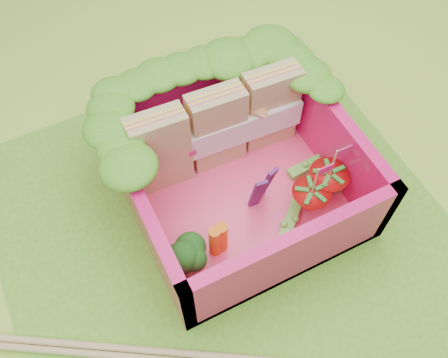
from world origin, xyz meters
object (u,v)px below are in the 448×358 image
at_px(sandwich_stack, 217,128).
at_px(chopsticks, 90,349).
at_px(broccoli, 185,257).
at_px(strawberry_left, 309,201).
at_px(bento_box, 238,171).
at_px(strawberry_right, 326,184).

height_order(sandwich_stack, chopsticks, sandwich_stack).
height_order(broccoli, strawberry_left, strawberry_left).
bearing_deg(broccoli, bento_box, 34.12).
bearing_deg(strawberry_left, bento_box, 133.87).
bearing_deg(strawberry_right, chopsticks, -171.56).
height_order(sandwich_stack, broccoli, sandwich_stack).
distance_m(strawberry_left, chopsticks, 1.49).
relative_size(strawberry_left, strawberry_right, 0.98).
relative_size(bento_box, chopsticks, 0.62).
height_order(sandwich_stack, strawberry_left, sandwich_stack).
xyz_separation_m(broccoli, strawberry_right, (0.97, 0.07, -0.05)).
bearing_deg(bento_box, strawberry_right, -30.41).
bearing_deg(strawberry_right, bento_box, 149.59).
height_order(broccoli, chopsticks, broccoli).
height_order(sandwich_stack, strawberry_right, sandwich_stack).
relative_size(sandwich_stack, strawberry_left, 2.31).
height_order(bento_box, strawberry_right, bento_box).
distance_m(sandwich_stack, strawberry_right, 0.74).
distance_m(sandwich_stack, broccoli, 0.82).
relative_size(sandwich_stack, strawberry_right, 2.27).
xyz_separation_m(sandwich_stack, broccoli, (-0.51, -0.63, -0.11)).
xyz_separation_m(bento_box, sandwich_stack, (0.01, 0.29, 0.07)).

